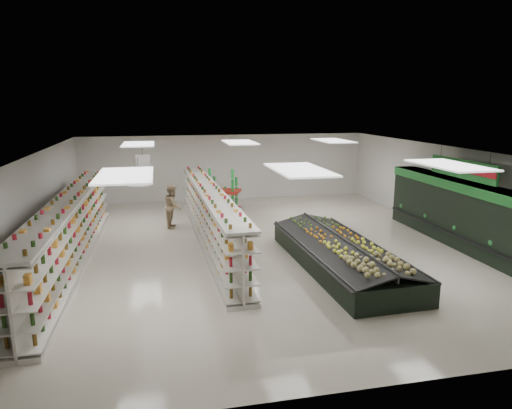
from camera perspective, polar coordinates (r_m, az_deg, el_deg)
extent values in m
plane|color=beige|center=(15.38, 0.72, -5.28)|extent=(16.00, 16.00, 0.00)
cube|color=white|center=(14.72, 0.76, 6.67)|extent=(14.00, 16.00, 0.02)
cube|color=silver|center=(22.72, -3.77, 4.65)|extent=(14.00, 0.02, 3.20)
cube|color=silver|center=(7.72, 14.36, -11.56)|extent=(14.00, 0.02, 3.20)
cube|color=silver|center=(15.07, -26.18, -0.65)|extent=(0.02, 16.00, 3.20)
cube|color=silver|center=(17.85, 23.22, 1.50)|extent=(0.02, 16.00, 3.20)
cube|color=black|center=(16.51, 24.76, -1.25)|extent=(0.80, 8.00, 2.20)
cube|color=#1D6F29|center=(16.32, 25.01, 1.99)|extent=(0.85, 8.00, 0.30)
cube|color=black|center=(16.49, 23.89, -3.16)|extent=(0.55, 7.80, 0.15)
cube|color=silver|center=(16.37, 24.42, -0.43)|extent=(0.45, 7.70, 0.03)
cube|color=silver|center=(16.31, 24.51, 0.60)|extent=(0.45, 7.70, 0.03)
cube|color=white|center=(12.44, -14.46, 3.10)|extent=(0.50, 0.06, 0.40)
cube|color=red|center=(12.44, -14.46, 3.10)|extent=(0.52, 0.02, 0.12)
cylinder|color=black|center=(12.39, -14.53, 4.47)|extent=(0.01, 0.01, 0.50)
cube|color=white|center=(16.40, -13.97, 5.32)|extent=(0.50, 0.06, 0.40)
cube|color=red|center=(16.40, -13.97, 5.32)|extent=(0.52, 0.02, 0.12)
cylinder|color=black|center=(16.36, -14.03, 6.36)|extent=(0.01, 0.01, 0.50)
cube|color=#1D6F29|center=(16.06, 24.40, 4.07)|extent=(0.10, 3.20, 0.60)
cube|color=red|center=(16.03, 24.23, 4.07)|extent=(0.03, 3.20, 0.18)
cylinder|color=black|center=(15.08, 27.22, 4.86)|extent=(0.01, 0.01, 0.50)
cylinder|color=black|center=(16.99, 22.14, 6.03)|extent=(0.01, 0.01, 0.50)
cube|color=silver|center=(14.95, -21.84, -6.51)|extent=(0.98, 11.43, 0.11)
cube|color=silver|center=(14.70, -22.12, -3.20)|extent=(0.18, 11.42, 1.90)
cube|color=silver|center=(14.48, -22.44, 0.58)|extent=(0.98, 11.43, 0.08)
cube|color=silver|center=(14.96, -22.71, -6.11)|extent=(0.54, 11.33, 0.03)
cube|color=silver|center=(14.84, -22.84, -4.58)|extent=(0.54, 11.33, 0.03)
cube|color=silver|center=(14.73, -22.98, -3.03)|extent=(0.54, 11.33, 0.03)
cube|color=silver|center=(14.63, -23.11, -1.46)|extent=(0.54, 11.33, 0.03)
cube|color=silver|center=(14.54, -23.25, 0.13)|extent=(0.54, 11.33, 0.03)
cube|color=silver|center=(14.88, -21.04, -6.07)|extent=(0.54, 11.33, 0.03)
cube|color=silver|center=(14.75, -21.17, -4.53)|extent=(0.54, 11.33, 0.03)
cube|color=silver|center=(14.64, -21.30, -2.97)|extent=(0.54, 11.33, 0.03)
cube|color=silver|center=(14.54, -21.43, -1.39)|extent=(0.54, 11.33, 0.03)
cube|color=silver|center=(14.46, -21.56, 0.21)|extent=(0.54, 11.33, 0.03)
cube|color=silver|center=(15.84, -5.69, -4.60)|extent=(1.12, 10.86, 0.11)
cube|color=silver|center=(15.61, -5.75, -1.62)|extent=(0.36, 10.84, 1.81)
cube|color=silver|center=(15.41, -5.83, 1.77)|extent=(1.12, 10.86, 0.07)
cube|color=silver|center=(15.79, -6.44, -4.27)|extent=(0.70, 10.76, 0.03)
cube|color=silver|center=(15.68, -6.48, -2.88)|extent=(0.70, 10.76, 0.03)
cube|color=silver|center=(15.58, -6.52, -1.48)|extent=(0.70, 10.76, 0.03)
cube|color=silver|center=(15.49, -6.55, -0.06)|extent=(0.70, 10.76, 0.03)
cube|color=silver|center=(15.41, -6.59, 1.37)|extent=(0.70, 10.76, 0.03)
cube|color=silver|center=(15.84, -4.95, -4.17)|extent=(0.70, 10.76, 0.03)
cube|color=silver|center=(15.73, -4.98, -2.79)|extent=(0.70, 10.76, 0.03)
cube|color=silver|center=(15.63, -5.00, -1.40)|extent=(0.70, 10.76, 0.03)
cube|color=silver|center=(15.54, -5.03, 0.02)|extent=(0.70, 10.76, 0.03)
cube|color=silver|center=(15.46, -5.06, 1.45)|extent=(0.70, 10.76, 0.03)
cube|color=black|center=(13.62, 10.51, -6.47)|extent=(2.37, 6.36, 0.63)
cube|color=#262626|center=(13.13, 6.40, -5.53)|extent=(0.26, 6.29, 0.05)
cube|color=#262626|center=(13.98, 14.47, -4.75)|extent=(0.26, 6.29, 0.05)
cube|color=black|center=(13.28, 8.36, -4.98)|extent=(1.36, 6.24, 0.32)
cube|color=black|center=(13.73, 12.72, -4.57)|extent=(1.36, 6.24, 0.32)
cube|color=#262626|center=(13.47, 10.59, -4.41)|extent=(0.25, 6.20, 0.22)
cube|color=red|center=(20.17, -4.08, -0.66)|extent=(1.60, 1.36, 0.22)
cube|color=#B02017|center=(19.99, -4.12, 1.69)|extent=(1.67, 1.43, 0.11)
imported|color=silver|center=(14.08, -2.40, -3.53)|extent=(0.64, 0.47, 1.62)
imported|color=tan|center=(17.83, -10.35, -0.19)|extent=(0.64, 0.89, 1.68)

